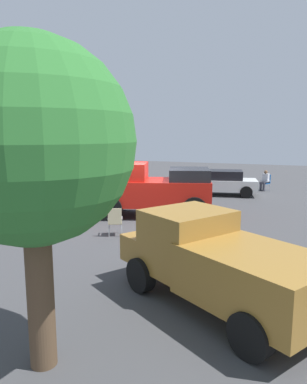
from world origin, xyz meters
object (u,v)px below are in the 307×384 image
object	(u,v)px
parked_pickup	(216,260)
lawn_chair_spare	(115,220)
lawn_chair_by_car	(46,212)
spectator_seated	(265,180)
lawn_chair_near_truck	(266,181)
classic_hot_rod	(219,182)
vintage_fire_truck	(148,189)
traffic_cone	(77,200)
oak_tree_right	(32,144)

from	to	relation	value
parked_pickup	lawn_chair_spare	size ratio (longest dim) A/B	4.94
lawn_chair_by_car	spectator_seated	distance (m)	14.34
parked_pickup	spectator_seated	world-z (taller)	parked_pickup
lawn_chair_spare	spectator_seated	bearing A→B (deg)	162.70
lawn_chair_near_truck	lawn_chair_spare	xyz separation A→B (m)	(12.75, -4.00, 0.00)
parked_pickup	spectator_seated	xyz separation A→B (m)	(-16.44, -0.47, -0.29)
lawn_chair_spare	lawn_chair_near_truck	bearing A→B (deg)	162.58
classic_hot_rod	parked_pickup	bearing A→B (deg)	11.55
vintage_fire_truck	traffic_cone	bearing A→B (deg)	-98.04
oak_tree_right	lawn_chair_near_truck	bearing A→B (deg)	175.17
classic_hot_rod	parked_pickup	world-z (taller)	parked_pickup
spectator_seated	oak_tree_right	bearing A→B (deg)	-4.67
spectator_seated	traffic_cone	world-z (taller)	spectator_seated
classic_hot_rod	lawn_chair_near_truck	world-z (taller)	classic_hot_rod
parked_pickup	lawn_chair_by_car	distance (m)	8.47
lawn_chair_near_truck	oak_tree_right	distance (m)	19.79
lawn_chair_near_truck	parked_pickup	bearing A→B (deg)	1.42
classic_hot_rod	lawn_chair_spare	world-z (taller)	classic_hot_rod
parked_pickup	lawn_chair_spare	distance (m)	5.84
spectator_seated	traffic_cone	bearing A→B (deg)	-43.36
spectator_seated	oak_tree_right	size ratio (longest dim) A/B	0.26
lawn_chair_by_car	oak_tree_right	distance (m)	9.23
classic_hot_rod	parked_pickup	distance (m)	14.02
lawn_chair_spare	traffic_cone	distance (m)	5.82
parked_pickup	traffic_cone	world-z (taller)	parked_pickup
lawn_chair_spare	traffic_cone	xyz separation A→B (m)	(-3.96, -4.25, -0.28)
lawn_chair_by_car	oak_tree_right	size ratio (longest dim) A/B	0.21
vintage_fire_truck	classic_hot_rod	world-z (taller)	vintage_fire_truck
lawn_chair_spare	lawn_chair_by_car	bearing A→B (deg)	-92.49
lawn_chair_near_truck	oak_tree_right	world-z (taller)	oak_tree_right
lawn_chair_by_car	classic_hot_rod	bearing A→B (deg)	154.44
lawn_chair_near_truck	lawn_chair_by_car	xyz separation A→B (m)	(12.62, -7.08, 0.00)
spectator_seated	lawn_chair_spare	bearing A→B (deg)	-17.30
vintage_fire_truck	classic_hot_rod	bearing A→B (deg)	164.87
vintage_fire_truck	spectator_seated	distance (m)	10.13
lawn_chair_near_truck	spectator_seated	distance (m)	0.17
lawn_chair_near_truck	lawn_chair_by_car	world-z (taller)	same
lawn_chair_by_car	traffic_cone	world-z (taller)	lawn_chair_by_car
vintage_fire_truck	lawn_chair_near_truck	distance (m)	10.27
vintage_fire_truck	lawn_chair_spare	bearing A→B (deg)	2.83
lawn_chair_near_truck	oak_tree_right	size ratio (longest dim) A/B	0.21
vintage_fire_truck	lawn_chair_by_car	xyz separation A→B (m)	(3.25, -2.92, -0.61)
parked_pickup	spectator_seated	distance (m)	16.45
spectator_seated	traffic_cone	xyz separation A→B (m)	(8.67, -8.19, -0.39)
lawn_chair_near_truck	lawn_chair_spare	size ratio (longest dim) A/B	1.00
classic_hot_rod	lawn_chair_by_car	world-z (taller)	classic_hot_rod
classic_hot_rod	traffic_cone	size ratio (longest dim) A/B	7.32
lawn_chair_by_car	traffic_cone	size ratio (longest dim) A/B	1.61
parked_pickup	lawn_chair_spare	bearing A→B (deg)	-130.77
classic_hot_rod	lawn_chair_near_truck	size ratio (longest dim) A/B	4.56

